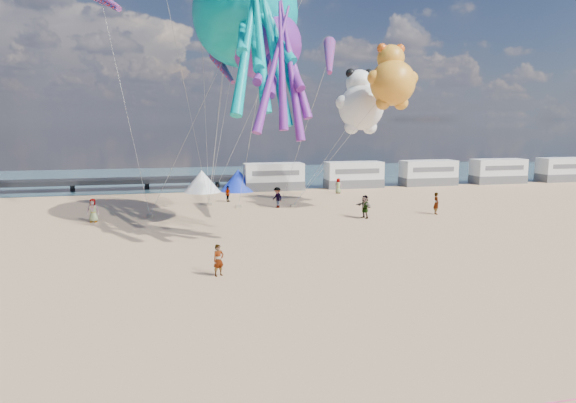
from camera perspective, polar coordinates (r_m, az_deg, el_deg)
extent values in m
plane|color=tan|center=(18.79, 4.20, -15.60)|extent=(120.00, 120.00, 0.00)
plane|color=#32535F|center=(71.92, -8.61, 2.74)|extent=(120.00, 120.00, 0.00)
cube|color=silver|center=(57.73, -1.60, 2.78)|extent=(6.60, 2.50, 3.00)
cube|color=silver|center=(60.27, 7.31, 2.98)|extent=(6.60, 2.50, 3.00)
cube|color=silver|center=(64.14, 15.33, 3.09)|extent=(6.60, 2.50, 3.00)
cube|color=silver|center=(69.10, 22.31, 3.14)|extent=(6.60, 2.50, 3.00)
cube|color=silver|center=(74.94, 28.29, 3.15)|extent=(6.60, 2.50, 3.00)
cone|color=white|center=(56.78, -9.55, 2.25)|extent=(4.00, 4.00, 2.40)
cone|color=#1933CC|center=(57.14, -5.54, 2.37)|extent=(4.00, 4.00, 2.40)
imported|color=tan|center=(26.31, -7.73, -6.48)|extent=(0.70, 0.61, 1.63)
imported|color=#7F6659|center=(55.28, 5.61, 1.75)|extent=(0.70, 0.59, 1.65)
imported|color=#7F6659|center=(46.01, -1.20, 0.46)|extent=(1.03, 1.12, 1.87)
imported|color=#7F6659|center=(49.74, -6.71, 0.85)|extent=(1.05, 1.13, 1.53)
imported|color=#7F6659|center=(41.58, 8.53, -0.57)|extent=(0.78, 1.19, 1.87)
imported|color=#7F6659|center=(44.61, 16.15, -0.20)|extent=(0.79, 1.77, 1.84)
imported|color=#7F6659|center=(42.28, -20.85, -0.93)|extent=(0.72, 0.52, 1.84)
cube|color=gray|center=(43.18, -15.09, -1.54)|extent=(0.50, 0.35, 0.22)
cube|color=gray|center=(46.40, -5.53, -0.54)|extent=(0.50, 0.35, 0.22)
cube|color=gray|center=(46.66, 0.60, -0.45)|extent=(0.50, 0.35, 0.22)
cube|color=gray|center=(49.83, -0.71, 0.16)|extent=(0.50, 0.35, 0.22)
cube|color=gray|center=(47.90, -8.77, -0.30)|extent=(0.50, 0.35, 0.22)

